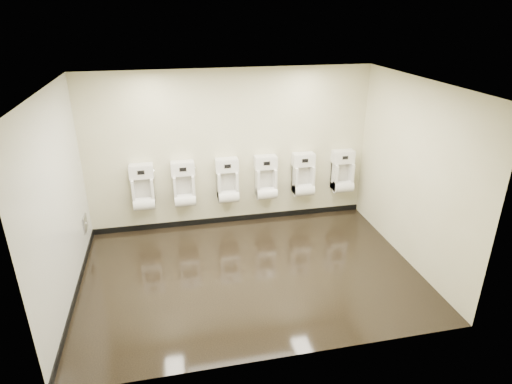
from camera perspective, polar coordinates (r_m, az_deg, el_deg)
The scene contains 16 objects.
ground at distance 6.60m, azimuth -0.72°, elevation -10.70°, with size 5.00×3.50×0.00m, color black.
ceiling at distance 5.54m, azimuth -0.87°, elevation 14.05°, with size 5.00×3.50×0.00m, color silver.
back_wall at distance 7.55m, azimuth -3.42°, elevation 5.63°, with size 5.00×0.02×2.80m, color beige.
front_wall at distance 4.41m, azimuth 3.74°, elevation -8.11°, with size 5.00×0.02×2.80m, color beige.
left_wall at distance 6.01m, azimuth -24.88°, elevation -1.42°, with size 0.02×3.50×2.80m, color beige.
right_wall at distance 6.83m, azimuth 20.24°, elevation 2.24°, with size 0.02×3.50×2.80m, color beige.
tile_overlay_left at distance 6.00m, azimuth -24.84°, elevation -1.42°, with size 0.01×3.50×2.80m, color silver.
skirting_back at distance 8.05m, azimuth -3.18°, elevation -3.58°, with size 5.00×0.02×0.10m, color black.
skirting_left at distance 6.64m, azimuth -22.78°, elevation -12.06°, with size 0.02×3.50×0.10m, color black.
access_panel at distance 7.43m, azimuth -21.84°, elevation -3.90°, with size 0.04×0.25×0.25m.
urinal_0 at distance 7.56m, azimuth -14.81°, elevation 0.20°, with size 0.41×0.31×0.77m.
urinal_1 at distance 7.55m, azimuth -9.57°, elevation 0.64°, with size 0.41×0.31×0.77m.
urinal_2 at distance 7.61m, azimuth -3.81°, elevation 1.11°, with size 0.41×0.31×0.77m.
urinal_3 at distance 7.73m, azimuth 1.32°, elevation 1.53°, with size 0.41×0.31×0.77m.
urinal_4 at distance 7.91m, azimuth 6.33°, elevation 1.92°, with size 0.41×0.31×0.77m.
urinal_5 at distance 8.18m, azimuth 11.46°, elevation 2.31°, with size 0.41×0.31×0.77m.
Camera 1 is at (-1.06, -5.36, 3.71)m, focal length 30.00 mm.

